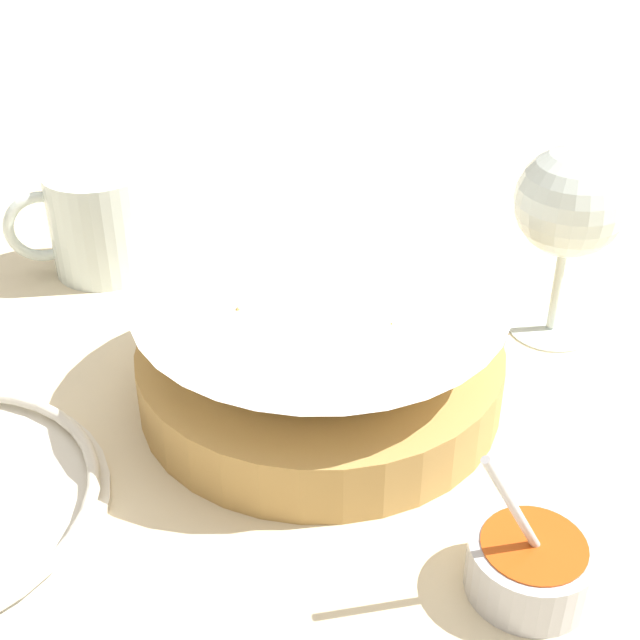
{
  "coord_description": "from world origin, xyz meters",
  "views": [
    {
      "loc": [
        0.17,
        0.5,
        0.38
      ],
      "look_at": [
        0.02,
        0.03,
        0.06
      ],
      "focal_mm": 50.0,
      "sensor_mm": 36.0,
      "label": 1
    }
  ],
  "objects_px": {
    "beer_mug": "(99,225)",
    "food_basket": "(321,354)",
    "sauce_cup": "(531,563)",
    "wine_glass": "(567,204)"
  },
  "relations": [
    {
      "from": "sauce_cup",
      "to": "beer_mug",
      "type": "relative_size",
      "value": 0.84
    },
    {
      "from": "beer_mug",
      "to": "food_basket",
      "type": "bearing_deg",
      "value": 118.72
    },
    {
      "from": "food_basket",
      "to": "beer_mug",
      "type": "height_order",
      "value": "beer_mug"
    },
    {
      "from": "wine_glass",
      "to": "sauce_cup",
      "type": "bearing_deg",
      "value": 58.21
    },
    {
      "from": "wine_glass",
      "to": "beer_mug",
      "type": "distance_m",
      "value": 0.38
    },
    {
      "from": "wine_glass",
      "to": "food_basket",
      "type": "bearing_deg",
      "value": 9.05
    },
    {
      "from": "sauce_cup",
      "to": "wine_glass",
      "type": "relative_size",
      "value": 0.67
    },
    {
      "from": "sauce_cup",
      "to": "wine_glass",
      "type": "distance_m",
      "value": 0.28
    },
    {
      "from": "sauce_cup",
      "to": "wine_glass",
      "type": "xyz_separation_m",
      "value": [
        -0.14,
        -0.23,
        0.09
      ]
    },
    {
      "from": "food_basket",
      "to": "sauce_cup",
      "type": "height_order",
      "value": "sauce_cup"
    }
  ]
}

